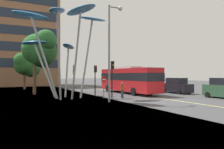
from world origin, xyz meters
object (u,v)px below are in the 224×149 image
at_px(street_lamp, 112,41).
at_px(traffic_light_opposite, 74,75).
at_px(red_bus, 128,79).
at_px(car_parked_mid, 176,86).
at_px(traffic_light_island_mid, 74,72).
at_px(car_parked_near, 223,89).
at_px(no_entry_sign, 104,84).
at_px(pedestrian, 122,90).
at_px(leaf_sculpture, 60,31).
at_px(traffic_light_kerb_far, 95,74).
at_px(traffic_light_kerb_near, 112,72).

bearing_deg(street_lamp, traffic_light_opposite, 87.53).
bearing_deg(red_bus, car_parked_mid, -26.03).
height_order(traffic_light_island_mid, car_parked_near, traffic_light_island_mid).
bearing_deg(no_entry_sign, street_lamp, -101.36).
bearing_deg(no_entry_sign, car_parked_near, -26.75).
distance_m(traffic_light_island_mid, pedestrian, 11.65).
bearing_deg(leaf_sculpture, pedestrian, -22.92).
height_order(leaf_sculpture, pedestrian, leaf_sculpture).
height_order(car_parked_mid, street_lamp, street_lamp).
distance_m(traffic_light_opposite, no_entry_sign, 10.50).
bearing_deg(red_bus, pedestrian, -126.91).
relative_size(leaf_sculpture, traffic_light_opposite, 2.94).
xyz_separation_m(traffic_light_opposite, street_lamp, (-0.59, -13.64, 3.13)).
xyz_separation_m(leaf_sculpture, street_lamp, (3.53, -4.95, -1.50)).
bearing_deg(leaf_sculpture, no_entry_sign, -23.15).
bearing_deg(traffic_light_kerb_far, car_parked_mid, -8.60).
bearing_deg(traffic_light_island_mid, car_parked_mid, -39.67).
relative_size(traffic_light_kerb_near, car_parked_mid, 0.86).
xyz_separation_m(red_bus, traffic_light_opposite, (-5.51, 6.33, 0.47)).
bearing_deg(leaf_sculpture, traffic_light_island_mid, 64.53).
height_order(leaf_sculpture, traffic_light_opposite, leaf_sculpture).
height_order(leaf_sculpture, car_parked_mid, leaf_sculpture).
xyz_separation_m(leaf_sculpture, car_parked_near, (15.39, -7.44, -6.02)).
distance_m(car_parked_near, street_lamp, 12.93).
bearing_deg(traffic_light_kerb_near, red_bus, 45.57).
relative_size(car_parked_near, car_parked_mid, 0.88).
bearing_deg(traffic_light_island_mid, traffic_light_kerb_far, -88.27).
xyz_separation_m(leaf_sculpture, pedestrian, (5.97, -2.52, -6.19)).
relative_size(street_lamp, no_entry_sign, 3.91).
distance_m(traffic_light_island_mid, car_parked_mid, 14.69).
distance_m(red_bus, street_lamp, 10.17).
distance_m(red_bus, leaf_sculpture, 11.15).
height_order(street_lamp, pedestrian, street_lamp).
relative_size(car_parked_near, street_lamp, 0.45).
bearing_deg(traffic_light_opposite, red_bus, -48.95).
height_order(traffic_light_kerb_near, car_parked_mid, traffic_light_kerb_near).
height_order(traffic_light_kerb_far, traffic_light_opposite, traffic_light_kerb_far).
relative_size(red_bus, car_parked_mid, 2.58).
distance_m(traffic_light_kerb_near, no_entry_sign, 1.64).
bearing_deg(traffic_light_kerb_near, car_parked_near, -24.26).
bearing_deg(street_lamp, traffic_light_kerb_near, 62.31).
height_order(red_bus, leaf_sculpture, leaf_sculpture).
bearing_deg(traffic_light_opposite, traffic_light_kerb_far, -87.58).
height_order(street_lamp, no_entry_sign, street_lamp).
relative_size(leaf_sculpture, car_parked_mid, 2.15).
xyz_separation_m(traffic_light_kerb_far, traffic_light_opposite, (-0.32, 7.50, -0.19)).
relative_size(traffic_light_opposite, car_parked_near, 0.83).
xyz_separation_m(traffic_light_kerb_far, no_entry_sign, (-0.27, -2.96, -1.06)).
xyz_separation_m(leaf_sculpture, car_parked_mid, (15.42, -0.48, -6.06)).
bearing_deg(car_parked_mid, red_bus, 153.97).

